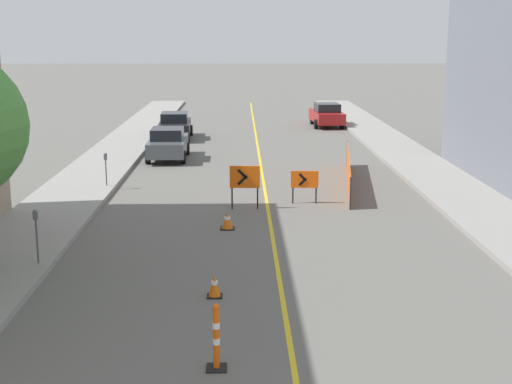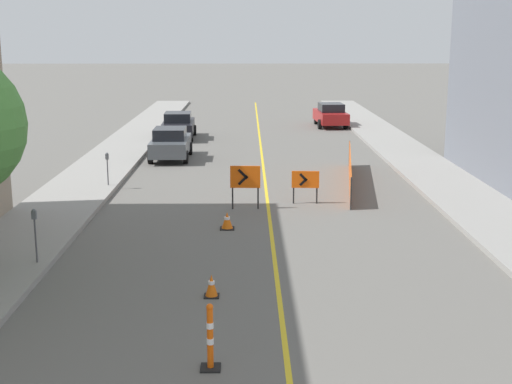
{
  "view_description": "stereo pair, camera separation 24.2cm",
  "coord_description": "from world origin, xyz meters",
  "px_view_note": "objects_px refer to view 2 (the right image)",
  "views": [
    {
      "loc": [
        -0.99,
        -5.1,
        6.13
      ],
      "look_at": [
        -0.47,
        18.03,
        1.0
      ],
      "focal_mm": 50.0,
      "sensor_mm": 36.0,
      "label": 1
    },
    {
      "loc": [
        -0.75,
        -5.1,
        6.13
      ],
      "look_at": [
        -0.47,
        18.03,
        1.0
      ],
      "focal_mm": 50.0,
      "sensor_mm": 36.0,
      "label": 2
    }
  ],
  "objects_px": {
    "arrow_barricade_primary": "(245,179)",
    "parked_car_curb_mid": "(178,125)",
    "delineator_post_front": "(210,340)",
    "traffic_cone_second": "(211,286)",
    "parked_car_curb_near": "(171,143)",
    "parking_meter_near_curb": "(35,225)",
    "traffic_cone_third": "(227,221)",
    "parking_meter_far_curb": "(107,162)",
    "arrow_barricade_secondary": "(305,181)",
    "parked_car_curb_far": "(331,115)"
  },
  "relations": [
    {
      "from": "arrow_barricade_primary",
      "to": "parked_car_curb_mid",
      "type": "xyz_separation_m",
      "value": [
        -4.05,
        17.7,
        -0.31
      ]
    },
    {
      "from": "delineator_post_front",
      "to": "traffic_cone_second",
      "type": "bearing_deg",
      "value": 92.49
    },
    {
      "from": "parked_car_curb_near",
      "to": "parking_meter_near_curb",
      "type": "height_order",
      "value": "parking_meter_near_curb"
    },
    {
      "from": "parked_car_curb_mid",
      "to": "parked_car_curb_near",
      "type": "bearing_deg",
      "value": -90.02
    },
    {
      "from": "traffic_cone_third",
      "to": "parking_meter_far_curb",
      "type": "relative_size",
      "value": 0.42
    },
    {
      "from": "delineator_post_front",
      "to": "parked_car_curb_mid",
      "type": "xyz_separation_m",
      "value": [
        -3.43,
        30.21,
        0.23
      ]
    },
    {
      "from": "arrow_barricade_secondary",
      "to": "parked_car_curb_far",
      "type": "distance_m",
      "value": 22.75
    },
    {
      "from": "parked_car_curb_far",
      "to": "delineator_post_front",
      "type": "bearing_deg",
      "value": -103.44
    },
    {
      "from": "delineator_post_front",
      "to": "parking_meter_near_curb",
      "type": "relative_size",
      "value": 0.88
    },
    {
      "from": "parked_car_curb_near",
      "to": "delineator_post_front",
      "type": "bearing_deg",
      "value": -83.05
    },
    {
      "from": "traffic_cone_second",
      "to": "delineator_post_front",
      "type": "relative_size",
      "value": 0.43
    },
    {
      "from": "parked_car_curb_near",
      "to": "parking_meter_far_curb",
      "type": "xyz_separation_m",
      "value": [
        -1.79,
        -7.12,
        0.32
      ]
    },
    {
      "from": "traffic_cone_second",
      "to": "parked_car_curb_near",
      "type": "relative_size",
      "value": 0.13
    },
    {
      "from": "parked_car_curb_far",
      "to": "parked_car_curb_near",
      "type": "bearing_deg",
      "value": -129.99
    },
    {
      "from": "parked_car_curb_mid",
      "to": "arrow_barricade_secondary",
      "type": "bearing_deg",
      "value": -71.94
    },
    {
      "from": "arrow_barricade_primary",
      "to": "parked_car_curb_mid",
      "type": "distance_m",
      "value": 18.16
    },
    {
      "from": "parked_car_curb_mid",
      "to": "delineator_post_front",
      "type": "bearing_deg",
      "value": -85.83
    },
    {
      "from": "traffic_cone_third",
      "to": "parked_car_curb_near",
      "type": "distance_m",
      "value": 13.57
    },
    {
      "from": "arrow_barricade_primary",
      "to": "parking_meter_far_curb",
      "type": "distance_m",
      "value": 6.5
    },
    {
      "from": "traffic_cone_second",
      "to": "parking_meter_near_curb",
      "type": "height_order",
      "value": "parking_meter_near_curb"
    },
    {
      "from": "delineator_post_front",
      "to": "arrow_barricade_primary",
      "type": "relative_size",
      "value": 0.82
    },
    {
      "from": "delineator_post_front",
      "to": "parked_car_curb_far",
      "type": "distance_m",
      "value": 36.36
    },
    {
      "from": "parked_car_curb_near",
      "to": "parked_car_curb_mid",
      "type": "height_order",
      "value": "same"
    },
    {
      "from": "parked_car_curb_near",
      "to": "parked_car_curb_far",
      "type": "height_order",
      "value": "same"
    },
    {
      "from": "arrow_barricade_primary",
      "to": "parking_meter_far_curb",
      "type": "height_order",
      "value": "arrow_barricade_primary"
    },
    {
      "from": "traffic_cone_third",
      "to": "arrow_barricade_secondary",
      "type": "distance_m",
      "value": 4.51
    },
    {
      "from": "traffic_cone_third",
      "to": "arrow_barricade_primary",
      "type": "height_order",
      "value": "arrow_barricade_primary"
    },
    {
      "from": "parked_car_curb_mid",
      "to": "parking_meter_near_curb",
      "type": "height_order",
      "value": "parking_meter_near_curb"
    },
    {
      "from": "arrow_barricade_secondary",
      "to": "arrow_barricade_primary",
      "type": "bearing_deg",
      "value": -155.8
    },
    {
      "from": "traffic_cone_second",
      "to": "arrow_barricade_secondary",
      "type": "distance_m",
      "value": 10.04
    },
    {
      "from": "traffic_cone_third",
      "to": "parking_meter_near_curb",
      "type": "distance_m",
      "value": 6.4
    },
    {
      "from": "arrow_barricade_primary",
      "to": "parking_meter_far_curb",
      "type": "bearing_deg",
      "value": 151.01
    },
    {
      "from": "traffic_cone_third",
      "to": "parked_car_curb_mid",
      "type": "height_order",
      "value": "parked_car_curb_mid"
    },
    {
      "from": "delineator_post_front",
      "to": "parked_car_curb_mid",
      "type": "bearing_deg",
      "value": 96.48
    },
    {
      "from": "traffic_cone_third",
      "to": "delineator_post_front",
      "type": "distance_m",
      "value": 9.84
    },
    {
      "from": "arrow_barricade_primary",
      "to": "parked_car_curb_mid",
      "type": "bearing_deg",
      "value": 105.26
    },
    {
      "from": "delineator_post_front",
      "to": "arrow_barricade_secondary",
      "type": "relative_size",
      "value": 1.06
    },
    {
      "from": "traffic_cone_third",
      "to": "arrow_barricade_primary",
      "type": "distance_m",
      "value": 2.86
    },
    {
      "from": "arrow_barricade_secondary",
      "to": "parked_car_curb_far",
      "type": "xyz_separation_m",
      "value": [
        3.52,
        22.47,
        -0.06
      ]
    },
    {
      "from": "parked_car_curb_mid",
      "to": "arrow_barricade_primary",
      "type": "bearing_deg",
      "value": -79.41
    },
    {
      "from": "parking_meter_near_curb",
      "to": "arrow_barricade_primary",
      "type": "bearing_deg",
      "value": 49.94
    },
    {
      "from": "arrow_barricade_secondary",
      "to": "parking_meter_far_curb",
      "type": "height_order",
      "value": "parking_meter_far_curb"
    },
    {
      "from": "arrow_barricade_secondary",
      "to": "parked_car_curb_near",
      "type": "distance_m",
      "value": 11.38
    },
    {
      "from": "arrow_barricade_primary",
      "to": "parked_car_curb_mid",
      "type": "height_order",
      "value": "parked_car_curb_mid"
    },
    {
      "from": "parked_car_curb_mid",
      "to": "parking_meter_near_curb",
      "type": "distance_m",
      "value": 24.35
    },
    {
      "from": "delineator_post_front",
      "to": "parking_meter_near_curb",
      "type": "bearing_deg",
      "value": 129.82
    },
    {
      "from": "parked_car_curb_mid",
      "to": "parked_car_curb_far",
      "type": "bearing_deg",
      "value": 27.42
    },
    {
      "from": "arrow_barricade_primary",
      "to": "traffic_cone_third",
      "type": "bearing_deg",
      "value": -99.83
    },
    {
      "from": "arrow_barricade_primary",
      "to": "parked_car_curb_near",
      "type": "bearing_deg",
      "value": 112.08
    },
    {
      "from": "traffic_cone_second",
      "to": "parked_car_curb_near",
      "type": "height_order",
      "value": "parked_car_curb_near"
    }
  ]
}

